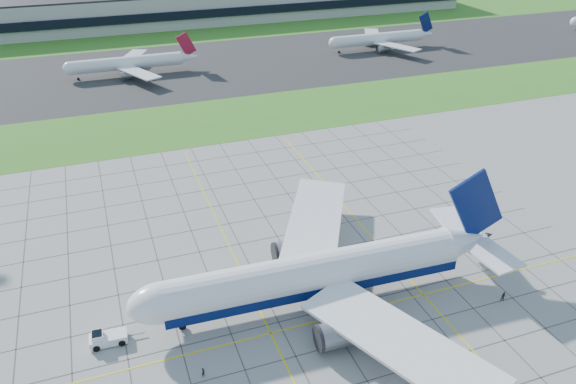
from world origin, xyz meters
name	(u,v)px	position (x,y,z in m)	size (l,w,h in m)	color
ground	(324,311)	(0.00, 0.00, 0.00)	(1400.00, 1400.00, 0.00)	#979792
grass_median	(206,121)	(0.00, 90.00, 0.02)	(700.00, 35.00, 0.04)	#387220
asphalt_taxiway	(174,70)	(0.00, 145.00, 0.03)	(700.00, 75.00, 0.04)	#383838
grass_far	(139,14)	(0.00, 255.00, 0.02)	(700.00, 145.00, 0.04)	#387220
apron_markings	(302,272)	(0.43, 11.09, 0.02)	(120.00, 130.00, 0.03)	#474744
terminal	(221,2)	(40.00, 229.87, 7.89)	(260.00, 43.00, 15.80)	#B7B7B2
airliner	(317,274)	(-0.09, 2.89, 5.70)	(66.21, 67.02, 20.83)	white
pushback_tug	(106,338)	(-34.64, 4.65, 1.03)	(8.38, 3.12, 2.32)	white
crew_near	(203,372)	(-21.98, -7.09, 0.81)	(0.59, 0.39, 1.63)	black
crew_far	(504,297)	(29.94, -8.07, 0.89)	(0.87, 0.68, 1.79)	#2A241C
distant_jet_1	(129,63)	(-16.15, 144.95, 4.49)	(45.97, 42.66, 14.08)	white
distant_jet_2	(379,39)	(87.80, 145.86, 4.49)	(46.64, 42.66, 14.08)	white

